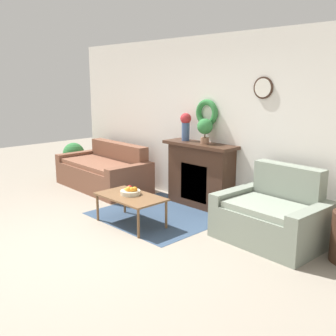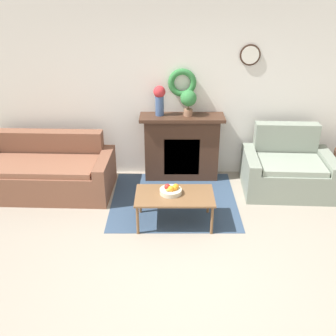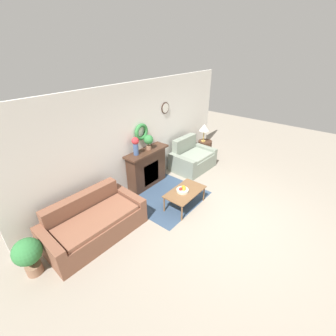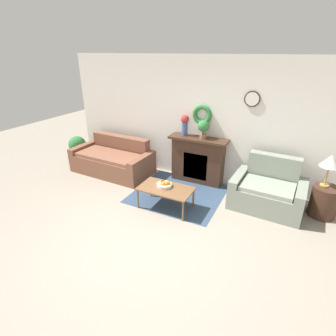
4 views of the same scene
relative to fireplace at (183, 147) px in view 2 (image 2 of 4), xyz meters
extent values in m
plane|color=gray|center=(0.05, -2.48, -0.53)|extent=(16.00, 16.00, 0.00)
cube|color=#334760|center=(-0.13, -0.75, -0.52)|extent=(1.80, 1.68, 0.01)
cube|color=white|center=(0.05, 0.21, 0.82)|extent=(6.80, 0.06, 2.70)
cylinder|color=#382319|center=(0.98, 0.16, 1.38)|extent=(0.30, 0.02, 0.30)
cylinder|color=white|center=(0.98, 0.15, 1.38)|extent=(0.26, 0.01, 0.26)
torus|color=#337A3D|center=(0.00, 0.13, 0.98)|extent=(0.43, 0.09, 0.43)
cube|color=#42281C|center=(0.00, 0.01, -0.03)|extent=(1.14, 0.34, 0.99)
cube|color=black|center=(0.00, -0.15, -0.11)|extent=(0.55, 0.02, 0.60)
cube|color=orange|center=(0.00, -0.16, -0.18)|extent=(0.44, 0.01, 0.33)
cube|color=#42281C|center=(0.00, -0.03, 0.49)|extent=(1.28, 0.41, 0.05)
cube|color=brown|center=(-2.03, -0.60, -0.31)|extent=(1.62, 0.81, 0.44)
cube|color=brown|center=(-2.01, -0.11, -0.11)|extent=(1.60, 0.27, 0.83)
cube|color=brown|center=(-1.14, -0.52, -0.24)|extent=(0.21, 0.97, 0.58)
cube|color=brown|center=(-2.03, -0.60, -0.05)|extent=(1.56, 0.75, 0.08)
cube|color=gray|center=(1.57, -0.55, -0.31)|extent=(0.99, 0.77, 0.44)
cube|color=gray|center=(1.60, -0.09, -0.05)|extent=(0.96, 0.25, 0.95)
cube|color=gray|center=(1.02, -0.42, -0.24)|extent=(0.22, 0.93, 0.58)
cube|color=gray|center=(2.14, -0.48, -0.24)|extent=(0.22, 0.93, 0.58)
cube|color=gray|center=(1.57, -0.55, -0.05)|extent=(0.95, 0.71, 0.08)
cube|color=brown|center=(-0.13, -1.34, -0.12)|extent=(1.01, 0.58, 0.03)
cylinder|color=brown|center=(-0.59, -1.59, -0.33)|extent=(0.04, 0.04, 0.40)
cylinder|color=brown|center=(0.34, -1.59, -0.33)|extent=(0.04, 0.04, 0.40)
cylinder|color=brown|center=(-0.59, -1.09, -0.33)|extent=(0.04, 0.04, 0.40)
cylinder|color=brown|center=(0.34, -1.09, -0.33)|extent=(0.04, 0.04, 0.40)
cylinder|color=beige|center=(-0.18, -1.30, -0.08)|extent=(0.28, 0.28, 0.06)
sphere|color=#B2231E|center=(-0.22, -1.28, -0.02)|extent=(0.08, 0.08, 0.08)
sphere|color=orange|center=(-0.17, -1.33, -0.02)|extent=(0.08, 0.08, 0.08)
sphere|color=orange|center=(-0.11, -1.27, -0.02)|extent=(0.08, 0.08, 0.08)
sphere|color=orange|center=(-0.13, -1.31, -0.02)|extent=(0.08, 0.08, 0.08)
ellipsoid|color=yellow|center=(-0.16, -1.33, -0.02)|extent=(0.17, 0.11, 0.04)
cylinder|color=#3D5684|center=(-0.34, 0.01, 0.66)|extent=(0.13, 0.13, 0.29)
sphere|color=#B72D33|center=(-0.34, 0.01, 0.88)|extent=(0.18, 0.18, 0.18)
cylinder|color=#8E664C|center=(0.09, -0.01, 0.57)|extent=(0.13, 0.13, 0.10)
cylinder|color=#4C3823|center=(0.09, -0.01, 0.65)|extent=(0.02, 0.02, 0.07)
sphere|color=#337A3D|center=(0.09, -0.01, 0.79)|extent=(0.24, 0.24, 0.24)
camera|label=1|loc=(4.05, -4.65, 1.48)|focal=42.00mm
camera|label=2|loc=(-0.21, -5.70, 2.40)|focal=42.00mm
camera|label=3|loc=(-3.75, -3.73, 2.89)|focal=24.00mm
camera|label=4|loc=(1.82, -5.15, 2.25)|focal=28.00mm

